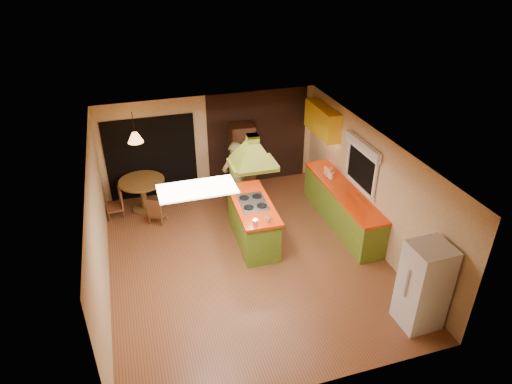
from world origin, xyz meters
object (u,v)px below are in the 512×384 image
object	(u,v)px
refrigerator	(424,286)
wall_oven	(242,157)
man	(235,178)
dining_table	(143,189)
kitchen_island	(253,222)
canister_large	(329,172)

from	to	relation	value
refrigerator	wall_oven	bearing A→B (deg)	104.52
man	dining_table	bearing A→B (deg)	-34.46
man	wall_oven	world-z (taller)	man
dining_table	refrigerator	bearing A→B (deg)	-50.93
wall_oven	kitchen_island	bearing A→B (deg)	-97.40
refrigerator	canister_large	size ratio (longest dim) A/B	8.02
kitchen_island	wall_oven	distance (m)	2.44
dining_table	canister_large	size ratio (longest dim) A/B	5.37
wall_oven	canister_large	distance (m)	2.34
kitchen_island	refrigerator	size ratio (longest dim) A/B	1.22
kitchen_island	dining_table	bearing A→B (deg)	139.35
kitchen_island	canister_large	bearing A→B (deg)	21.40
wall_oven	man	bearing A→B (deg)	-111.40
refrigerator	wall_oven	distance (m)	5.74
kitchen_island	man	size ratio (longest dim) A/B	1.09
refrigerator	dining_table	world-z (taller)	refrigerator
refrigerator	dining_table	bearing A→B (deg)	127.43
kitchen_island	canister_large	world-z (taller)	canister_large
man	wall_oven	bearing A→B (deg)	-130.42
man	dining_table	xyz separation A→B (m)	(-2.11, 0.69, -0.33)
man	wall_oven	xyz separation A→B (m)	(0.48, 1.06, -0.01)
man	canister_large	distance (m)	2.21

